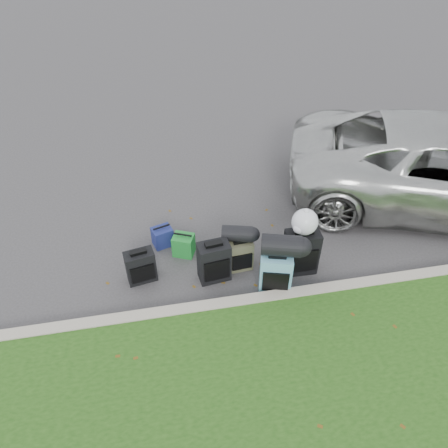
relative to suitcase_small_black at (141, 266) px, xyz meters
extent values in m
plane|color=#383535|center=(1.44, 0.20, -0.27)|extent=(120.00, 120.00, 0.00)
cube|color=#9E937F|center=(1.44, -0.80, -0.19)|extent=(120.00, 0.18, 0.15)
cube|color=black|center=(0.00, 0.00, 0.00)|extent=(0.47, 0.31, 0.54)
cube|color=black|center=(1.08, -0.17, 0.06)|extent=(0.49, 0.33, 0.67)
cube|color=#3F3E2A|center=(1.50, -0.02, -0.01)|extent=(0.40, 0.26, 0.52)
cube|color=teal|center=(1.92, -0.55, 0.06)|extent=(0.51, 0.38, 0.65)
cube|color=black|center=(2.39, -0.24, 0.10)|extent=(0.50, 0.31, 0.75)
cube|color=#1C812C|center=(0.69, 0.44, -0.09)|extent=(0.39, 0.36, 0.36)
cube|color=navy|center=(0.37, 0.72, -0.10)|extent=(0.37, 0.33, 0.33)
cylinder|color=black|center=(1.46, 0.04, 0.37)|extent=(0.50, 0.35, 0.24)
cylinder|color=black|center=(1.98, -0.49, 0.54)|extent=(0.62, 0.45, 0.31)
sphere|color=white|center=(2.39, -0.21, 0.67)|extent=(0.38, 0.38, 0.38)
camera|label=1|loc=(0.38, -4.68, 4.67)|focal=35.00mm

